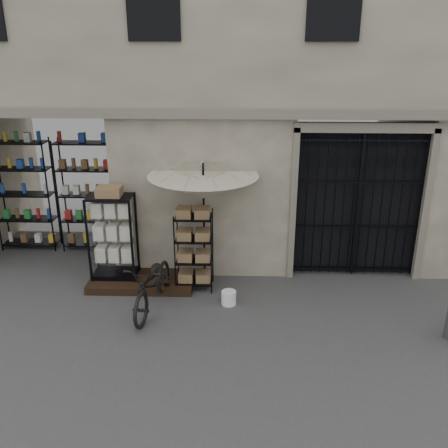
{
  "coord_description": "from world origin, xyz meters",
  "views": [
    {
      "loc": [
        -0.53,
        -7.03,
        4.59
      ],
      "look_at": [
        -0.8,
        1.4,
        1.35
      ],
      "focal_mm": 40.0,
      "sensor_mm": 36.0,
      "label": 1
    }
  ],
  "objects_px": {
    "wire_rack": "(194,251)",
    "white_bucket": "(229,298)",
    "bicycle": "(155,308)",
    "market_umbrella": "(203,181)",
    "display_cabinet": "(113,241)"
  },
  "relations": [
    {
      "from": "wire_rack",
      "to": "bicycle",
      "type": "height_order",
      "value": "wire_rack"
    },
    {
      "from": "display_cabinet",
      "to": "white_bucket",
      "type": "distance_m",
      "value": 2.47
    },
    {
      "from": "white_bucket",
      "to": "bicycle",
      "type": "relative_size",
      "value": 0.14
    },
    {
      "from": "wire_rack",
      "to": "bicycle",
      "type": "bearing_deg",
      "value": -108.41
    },
    {
      "from": "wire_rack",
      "to": "white_bucket",
      "type": "relative_size",
      "value": 5.8
    },
    {
      "from": "market_umbrella",
      "to": "white_bucket",
      "type": "bearing_deg",
      "value": -59.24
    },
    {
      "from": "market_umbrella",
      "to": "white_bucket",
      "type": "height_order",
      "value": "market_umbrella"
    },
    {
      "from": "white_bucket",
      "to": "wire_rack",
      "type": "bearing_deg",
      "value": 136.93
    },
    {
      "from": "market_umbrella",
      "to": "display_cabinet",
      "type": "bearing_deg",
      "value": -178.13
    },
    {
      "from": "wire_rack",
      "to": "white_bucket",
      "type": "xyz_separation_m",
      "value": [
        0.67,
        -0.62,
        -0.62
      ]
    },
    {
      "from": "display_cabinet",
      "to": "market_umbrella",
      "type": "relative_size",
      "value": 0.61
    },
    {
      "from": "bicycle",
      "to": "white_bucket",
      "type": "bearing_deg",
      "value": 17.3
    },
    {
      "from": "display_cabinet",
      "to": "bicycle",
      "type": "distance_m",
      "value": 1.59
    },
    {
      "from": "white_bucket",
      "to": "market_umbrella",
      "type": "bearing_deg",
      "value": 120.76
    },
    {
      "from": "market_umbrella",
      "to": "bicycle",
      "type": "relative_size",
      "value": 1.56
    }
  ]
}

